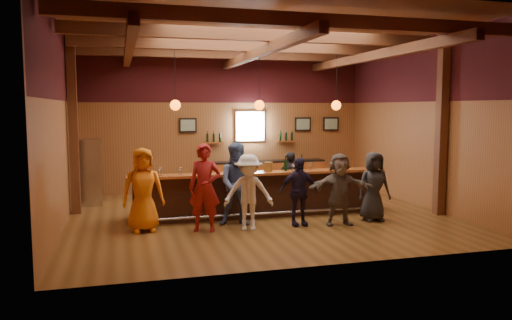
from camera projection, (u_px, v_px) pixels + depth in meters
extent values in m
plane|color=brown|center=(259.00, 216.00, 12.22)|extent=(9.00, 9.00, 0.00)
cube|color=brown|center=(225.00, 120.00, 15.82)|extent=(9.00, 0.04, 4.50)
cube|color=brown|center=(325.00, 132.00, 8.15)|extent=(9.00, 0.04, 4.50)
cube|color=brown|center=(60.00, 126.00, 10.81)|extent=(0.04, 8.00, 4.50)
cube|color=brown|center=(423.00, 123.00, 13.17)|extent=(0.04, 8.00, 4.50)
cube|color=brown|center=(259.00, 29.00, 11.75)|extent=(9.00, 8.00, 0.04)
cube|color=#3B1013|center=(225.00, 75.00, 15.66)|extent=(9.00, 0.01, 1.70)
cube|color=#3B1013|center=(58.00, 60.00, 10.67)|extent=(0.01, 8.00, 1.70)
cube|color=#3B1013|center=(424.00, 69.00, 13.02)|extent=(0.01, 8.00, 1.70)
cube|color=#4E2916|center=(73.00, 124.00, 12.28)|extent=(0.22, 0.22, 4.50)
cube|color=#4E2916|center=(442.00, 124.00, 12.17)|extent=(0.22, 0.22, 4.50)
cube|color=#4E2916|center=(305.00, 20.00, 8.90)|extent=(8.80, 0.20, 0.25)
cube|color=#4E2916|center=(272.00, 36.00, 10.82)|extent=(8.80, 0.20, 0.25)
cube|color=#4E2916|center=(249.00, 47.00, 12.74)|extent=(8.80, 0.20, 0.25)
cube|color=#4E2916|center=(232.00, 55.00, 14.66)|extent=(8.80, 0.20, 0.25)
cube|color=#4E2916|center=(129.00, 48.00, 11.02)|extent=(0.18, 7.80, 0.22)
cube|color=#4E2916|center=(259.00, 52.00, 11.81)|extent=(0.18, 7.80, 0.22)
cube|color=#4E2916|center=(373.00, 56.00, 12.60)|extent=(0.18, 7.80, 0.22)
cube|color=black|center=(259.00, 195.00, 12.17)|extent=(6.00, 0.60, 1.05)
cube|color=#96471B|center=(261.00, 173.00, 11.94)|extent=(6.30, 0.50, 0.06)
cube|color=black|center=(255.00, 177.00, 12.49)|extent=(6.00, 0.48, 0.05)
cube|color=black|center=(255.00, 195.00, 12.54)|extent=(6.00, 0.48, 0.90)
cube|color=silver|center=(329.00, 175.00, 13.02)|extent=(0.45, 0.40, 0.14)
cube|color=silver|center=(346.00, 175.00, 13.15)|extent=(0.45, 0.40, 0.14)
cylinder|color=silver|center=(264.00, 213.00, 11.80)|extent=(6.00, 0.06, 0.06)
cube|color=#96471B|center=(264.00, 176.00, 16.06)|extent=(4.00, 0.50, 0.90)
cube|color=black|center=(264.00, 161.00, 16.01)|extent=(4.00, 0.52, 0.05)
cube|color=silver|center=(250.00, 126.00, 16.01)|extent=(0.95, 0.08, 0.95)
cube|color=white|center=(250.00, 126.00, 15.96)|extent=(0.78, 0.01, 0.78)
cube|color=black|center=(188.00, 125.00, 15.47)|extent=(0.55, 0.04, 0.45)
cube|color=silver|center=(188.00, 125.00, 15.44)|extent=(0.45, 0.01, 0.35)
cube|color=black|center=(303.00, 124.00, 16.46)|extent=(0.55, 0.04, 0.45)
cube|color=silver|center=(303.00, 124.00, 16.44)|extent=(0.45, 0.01, 0.35)
cube|color=black|center=(331.00, 124.00, 16.73)|extent=(0.55, 0.04, 0.45)
cube|color=silver|center=(331.00, 124.00, 16.70)|extent=(0.45, 0.01, 0.35)
cube|color=#96471B|center=(214.00, 143.00, 15.68)|extent=(0.60, 0.18, 0.04)
cylinder|color=black|center=(207.00, 138.00, 15.61)|extent=(0.07, 0.07, 0.26)
cylinder|color=black|center=(214.00, 138.00, 15.66)|extent=(0.07, 0.07, 0.26)
cylinder|color=black|center=(220.00, 138.00, 15.71)|extent=(0.07, 0.07, 0.26)
cube|color=#96471B|center=(286.00, 141.00, 16.31)|extent=(0.60, 0.18, 0.04)
cylinder|color=black|center=(280.00, 137.00, 16.24)|extent=(0.07, 0.07, 0.26)
cylinder|color=black|center=(286.00, 137.00, 16.29)|extent=(0.07, 0.07, 0.26)
cylinder|color=black|center=(292.00, 137.00, 16.34)|extent=(0.07, 0.07, 0.26)
cylinder|color=black|center=(175.00, 78.00, 11.35)|extent=(0.01, 0.01, 1.25)
sphere|color=#ED5C0B|center=(175.00, 105.00, 11.41)|extent=(0.24, 0.24, 0.24)
cylinder|color=black|center=(259.00, 79.00, 11.87)|extent=(0.01, 0.01, 1.25)
sphere|color=#ED5C0B|center=(259.00, 105.00, 11.94)|extent=(0.24, 0.24, 0.24)
cylinder|color=black|center=(337.00, 80.00, 12.40)|extent=(0.01, 0.01, 1.25)
sphere|color=#ED5C0B|center=(336.00, 105.00, 12.46)|extent=(0.24, 0.24, 0.24)
cube|color=silver|center=(88.00, 172.00, 13.55)|extent=(0.70, 0.70, 1.80)
imported|color=orange|center=(143.00, 190.00, 10.62)|extent=(0.94, 0.66, 1.80)
imported|color=maroon|center=(205.00, 188.00, 10.65)|extent=(0.80, 0.66, 1.89)
imported|color=#4B6697|center=(238.00, 184.00, 11.16)|extent=(1.03, 0.88, 1.87)
imported|color=white|center=(249.00, 192.00, 10.76)|extent=(1.17, 0.82, 1.65)
imported|color=black|center=(298.00, 192.00, 11.15)|extent=(0.91, 0.39, 1.54)
imported|color=#61554D|center=(340.00, 189.00, 11.22)|extent=(1.56, 0.64, 1.63)
imported|color=#242426|center=(374.00, 186.00, 11.65)|extent=(0.81, 0.55, 1.62)
imported|color=black|center=(289.00, 178.00, 13.54)|extent=(0.57, 0.42, 1.46)
cylinder|color=brown|center=(268.00, 167.00, 12.05)|extent=(0.21, 0.21, 0.22)
cylinder|color=black|center=(285.00, 166.00, 12.13)|extent=(0.08, 0.08, 0.26)
cylinder|color=black|center=(286.00, 158.00, 12.11)|extent=(0.03, 0.03, 0.09)
cylinder|color=black|center=(302.00, 164.00, 12.36)|extent=(0.08, 0.08, 0.28)
cylinder|color=black|center=(302.00, 156.00, 12.34)|extent=(0.03, 0.03, 0.10)
cylinder|color=silver|center=(160.00, 175.00, 11.30)|extent=(0.08, 0.08, 0.01)
cylinder|color=silver|center=(160.00, 173.00, 11.30)|extent=(0.01, 0.01, 0.11)
sphere|color=silver|center=(160.00, 169.00, 11.29)|extent=(0.09, 0.09, 0.09)
cylinder|color=silver|center=(181.00, 174.00, 11.49)|extent=(0.07, 0.07, 0.01)
cylinder|color=silver|center=(181.00, 172.00, 11.48)|extent=(0.01, 0.01, 0.09)
sphere|color=silver|center=(181.00, 169.00, 11.47)|extent=(0.08, 0.08, 0.08)
cylinder|color=silver|center=(204.00, 174.00, 11.54)|extent=(0.07, 0.07, 0.01)
cylinder|color=silver|center=(204.00, 172.00, 11.54)|extent=(0.01, 0.01, 0.10)
sphere|color=silver|center=(204.00, 168.00, 11.53)|extent=(0.08, 0.08, 0.08)
cylinder|color=silver|center=(225.00, 174.00, 11.61)|extent=(0.08, 0.08, 0.01)
cylinder|color=silver|center=(225.00, 171.00, 11.60)|extent=(0.01, 0.01, 0.11)
sphere|color=silver|center=(225.00, 167.00, 11.59)|extent=(0.09, 0.09, 0.09)
cylinder|color=silver|center=(247.00, 173.00, 11.79)|extent=(0.07, 0.07, 0.01)
cylinder|color=silver|center=(247.00, 170.00, 11.79)|extent=(0.01, 0.01, 0.10)
sphere|color=silver|center=(247.00, 167.00, 11.78)|extent=(0.08, 0.08, 0.08)
cylinder|color=silver|center=(293.00, 171.00, 12.10)|extent=(0.07, 0.07, 0.01)
cylinder|color=silver|center=(293.00, 169.00, 12.10)|extent=(0.01, 0.01, 0.10)
sphere|color=silver|center=(293.00, 166.00, 12.09)|extent=(0.08, 0.08, 0.08)
cylinder|color=silver|center=(310.00, 170.00, 12.37)|extent=(0.07, 0.07, 0.01)
cylinder|color=silver|center=(310.00, 167.00, 12.36)|extent=(0.01, 0.01, 0.11)
sphere|color=silver|center=(311.00, 164.00, 12.36)|extent=(0.09, 0.09, 0.09)
cylinder|color=silver|center=(338.00, 169.00, 12.45)|extent=(0.07, 0.07, 0.01)
cylinder|color=silver|center=(338.00, 167.00, 12.45)|extent=(0.01, 0.01, 0.09)
sphere|color=silver|center=(338.00, 164.00, 12.44)|extent=(0.08, 0.08, 0.08)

